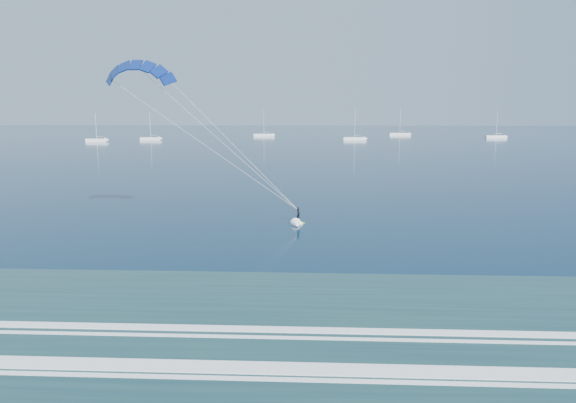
# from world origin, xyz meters

# --- Properties ---
(kitesurfer_rig) EXTENTS (18.83, 7.47, 16.43)m
(kitesurfer_rig) POSITION_xyz_m (-7.52, 32.52, 8.26)
(kitesurfer_rig) COLOR #A7BA15
(kitesurfer_rig) RESTS_ON ground
(sailboat_0) EXTENTS (8.02, 2.40, 11.00)m
(sailboat_0) POSITION_xyz_m (-81.97, 179.88, 0.68)
(sailboat_0) COLOR white
(sailboat_0) RESTS_ON ground
(sailboat_1) EXTENTS (8.18, 2.40, 11.31)m
(sailboat_1) POSITION_xyz_m (-64.84, 192.34, 0.68)
(sailboat_1) COLOR white
(sailboat_1) RESTS_ON ground
(sailboat_2) EXTENTS (9.53, 2.40, 12.74)m
(sailboat_2) POSITION_xyz_m (-22.00, 229.66, 0.69)
(sailboat_2) COLOR white
(sailboat_2) RESTS_ON ground
(sailboat_3) EXTENTS (9.11, 2.40, 12.59)m
(sailboat_3) POSITION_xyz_m (18.28, 196.99, 0.69)
(sailboat_3) COLOR white
(sailboat_3) RESTS_ON ground
(sailboat_4) EXTENTS (10.23, 2.40, 13.71)m
(sailboat_4) POSITION_xyz_m (44.38, 243.56, 0.69)
(sailboat_4) COLOR white
(sailboat_4) RESTS_ON ground
(sailboat_5) EXTENTS (8.91, 2.40, 12.13)m
(sailboat_5) POSITION_xyz_m (82.26, 217.49, 0.68)
(sailboat_5) COLOR white
(sailboat_5) RESTS_ON ground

